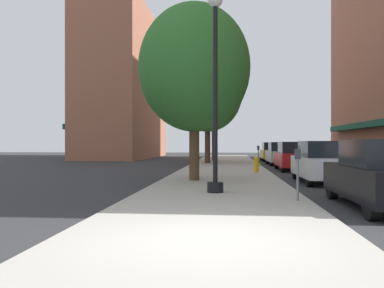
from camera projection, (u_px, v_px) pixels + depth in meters
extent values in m
plane|color=#2D2D30|center=(293.00, 170.00, 23.67)|extent=(90.00, 90.00, 0.00)
cube|color=#A8A399|center=(224.00, 168.00, 25.04)|extent=(4.80, 50.00, 0.12)
cube|color=#9E6047|center=(125.00, 87.00, 43.97)|extent=(6.00, 18.00, 15.51)
cube|color=#144C38|center=(95.00, 129.00, 44.29)|extent=(0.90, 15.30, 0.50)
cylinder|color=black|center=(215.00, 187.00, 11.94)|extent=(0.48, 0.48, 0.30)
cylinder|color=black|center=(215.00, 94.00, 11.93)|extent=(0.14, 0.14, 5.20)
sphere|color=silver|center=(215.00, 0.00, 11.93)|extent=(0.44, 0.44, 0.44)
cylinder|color=gold|center=(256.00, 166.00, 20.19)|extent=(0.26, 0.26, 0.62)
sphere|color=gold|center=(256.00, 159.00, 20.19)|extent=(0.24, 0.24, 0.24)
cylinder|color=gold|center=(259.00, 164.00, 20.17)|extent=(0.12, 0.10, 0.10)
cylinder|color=slate|center=(298.00, 180.00, 10.20)|extent=(0.06, 0.06, 1.05)
cube|color=#33383D|center=(298.00, 154.00, 10.20)|extent=(0.14, 0.09, 0.26)
cylinder|color=slate|center=(258.00, 159.00, 24.35)|extent=(0.06, 0.06, 1.05)
cube|color=#33383D|center=(258.00, 148.00, 24.34)|extent=(0.14, 0.09, 0.26)
cylinder|color=#422D1E|center=(208.00, 140.00, 29.66)|extent=(0.40, 0.40, 3.33)
ellipsoid|color=#387F33|center=(208.00, 91.00, 29.66)|extent=(5.16, 5.16, 5.93)
cylinder|color=#422D1E|center=(214.00, 139.00, 34.18)|extent=(0.40, 0.40, 3.56)
ellipsoid|color=#387F33|center=(214.00, 101.00, 34.18)|extent=(4.02, 4.02, 4.62)
cylinder|color=#4C3823|center=(194.00, 145.00, 15.96)|extent=(0.40, 0.40, 2.79)
ellipsoid|color=#2D6B28|center=(194.00, 68.00, 15.95)|extent=(4.40, 4.40, 5.06)
cylinder|color=black|center=(332.00, 188.00, 11.39)|extent=(0.22, 0.64, 0.64)
cylinder|color=black|center=(372.00, 205.00, 8.21)|extent=(0.22, 0.64, 0.64)
cube|color=black|center=(382.00, 182.00, 9.73)|extent=(1.80, 4.30, 0.76)
cylinder|color=black|center=(295.00, 172.00, 17.79)|extent=(0.22, 0.64, 0.64)
cylinder|color=black|center=(332.00, 172.00, 17.65)|extent=(0.22, 0.64, 0.64)
cylinder|color=black|center=(310.00, 178.00, 14.61)|extent=(0.22, 0.64, 0.64)
cylinder|color=black|center=(354.00, 178.00, 14.46)|extent=(0.22, 0.64, 0.64)
cube|color=silver|center=(322.00, 167.00, 16.13)|extent=(1.80, 4.30, 0.76)
cube|color=black|center=(323.00, 149.00, 15.98)|extent=(1.56, 2.20, 0.64)
cylinder|color=black|center=(276.00, 164.00, 25.05)|extent=(0.22, 0.64, 0.64)
cylinder|color=black|center=(302.00, 164.00, 24.91)|extent=(0.22, 0.64, 0.64)
cylinder|color=black|center=(283.00, 166.00, 21.87)|extent=(0.22, 0.64, 0.64)
cylinder|color=black|center=(313.00, 167.00, 21.72)|extent=(0.22, 0.64, 0.64)
cube|color=red|center=(293.00, 159.00, 23.39)|extent=(1.80, 4.30, 0.76)
cube|color=black|center=(294.00, 147.00, 23.24)|extent=(1.56, 2.20, 0.64)
cylinder|color=black|center=(267.00, 160.00, 31.02)|extent=(0.22, 0.64, 0.64)
cylinder|color=black|center=(288.00, 160.00, 30.87)|extent=(0.22, 0.64, 0.64)
cylinder|color=black|center=(272.00, 162.00, 27.83)|extent=(0.22, 0.64, 0.64)
cylinder|color=black|center=(295.00, 162.00, 27.68)|extent=(0.22, 0.64, 0.64)
cube|color=#B2B2BA|center=(280.00, 156.00, 29.35)|extent=(1.80, 4.30, 0.76)
cube|color=black|center=(281.00, 147.00, 29.20)|extent=(1.56, 2.20, 0.64)
cylinder|color=black|center=(261.00, 157.00, 36.95)|extent=(0.22, 0.64, 0.64)
cylinder|color=black|center=(279.00, 157.00, 36.81)|extent=(0.22, 0.64, 0.64)
cylinder|color=black|center=(264.00, 158.00, 33.77)|extent=(0.22, 0.64, 0.64)
cylinder|color=black|center=(283.00, 158.00, 33.62)|extent=(0.22, 0.64, 0.64)
cube|color=gold|center=(272.00, 154.00, 35.29)|extent=(1.80, 4.30, 0.76)
cube|color=black|center=(272.00, 146.00, 35.14)|extent=(1.56, 2.20, 0.64)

